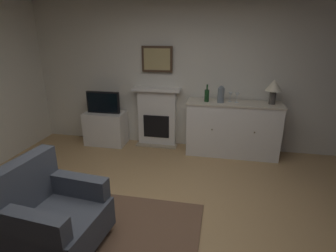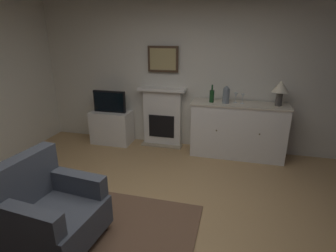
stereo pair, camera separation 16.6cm
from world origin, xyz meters
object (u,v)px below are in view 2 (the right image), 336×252
vase_decorative (226,95)px  tv_cabinet (112,127)px  table_lamp (280,88)px  fireplace_unit (163,117)px  tv_set (109,102)px  armchair (50,210)px  wine_glass_left (236,95)px  wine_bottle (212,96)px  wine_glass_center (243,96)px  sideboard_cabinet (238,130)px  framed_picture (163,59)px

vase_decorative → tv_cabinet: bearing=178.2°
table_lamp → fireplace_unit: bearing=174.8°
vase_decorative → tv_set: (-2.11, 0.04, -0.25)m
vase_decorative → fireplace_unit: bearing=168.7°
table_lamp → armchair: (-2.35, -2.57, -0.84)m
wine_glass_left → tv_cabinet: bearing=-179.5°
fireplace_unit → tv_cabinet: 1.02m
wine_bottle → tv_set: wine_bottle is taller
wine_bottle → wine_glass_center: (0.50, 0.03, 0.01)m
sideboard_cabinet → tv_cabinet: 2.35m
tv_cabinet → tv_set: tv_set is taller
sideboard_cabinet → armchair: bearing=-124.4°
fireplace_unit → armchair: fireplace_unit is taller
fireplace_unit → table_lamp: 2.08m
wine_bottle → wine_glass_left: size_ratio=1.76×
wine_glass_left → wine_bottle: bearing=-170.1°
framed_picture → wine_bottle: size_ratio=1.90×
wine_glass_left → armchair: size_ratio=0.18×
sideboard_cabinet → table_lamp: table_lamp is taller
table_lamp → wine_glass_left: bearing=177.0°
framed_picture → sideboard_cabinet: bearing=-9.2°
fireplace_unit → wine_bottle: (0.91, -0.21, 0.50)m
wine_bottle → framed_picture: bearing=164.3°
table_lamp → vase_decorative: (-0.82, -0.05, -0.14)m
sideboard_cabinet → wine_bottle: bearing=-176.0°
fireplace_unit → tv_set: size_ratio=1.77×
tv_set → fireplace_unit: bearing=10.8°
vase_decorative → tv_cabinet: size_ratio=0.37×
framed_picture → wine_glass_center: 1.52m
framed_picture → armchair: size_ratio=0.60×
fireplace_unit → vase_decorative: size_ratio=3.91×
sideboard_cabinet → tv_set: (-2.35, -0.01, 0.35)m
framed_picture → wine_glass_left: (1.29, -0.19, -0.53)m
vase_decorative → wine_glass_center: bearing=11.2°
tv_cabinet → tv_set: bearing=-90.0°
wine_glass_left → armchair: (-1.68, -2.60, -0.68)m
sideboard_cabinet → tv_cabinet: (-2.35, 0.02, -0.16)m
tv_set → framed_picture: bearing=13.3°
wine_glass_left → tv_set: size_ratio=0.27×
tv_set → wine_glass_left: bearing=1.1°
tv_cabinet → sideboard_cabinet: bearing=-0.4°
fireplace_unit → framed_picture: size_ratio=2.00×
sideboard_cabinet → table_lamp: size_ratio=3.93×
wine_bottle → tv_set: size_ratio=0.47×
vase_decorative → wine_bottle: bearing=175.7°
sideboard_cabinet → wine_glass_center: wine_glass_center is taller
wine_glass_center → tv_cabinet: wine_glass_center is taller
tv_set → vase_decorative: bearing=-1.1°
sideboard_cabinet → wine_glass_left: bearing=155.8°
wine_glass_left → vase_decorative: bearing=-151.2°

